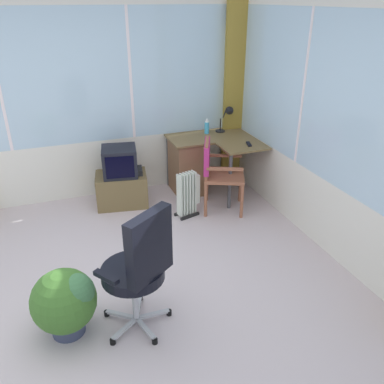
{
  "coord_description": "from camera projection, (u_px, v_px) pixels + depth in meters",
  "views": [
    {
      "loc": [
        -0.28,
        -2.83,
        2.45
      ],
      "look_at": [
        1.01,
        0.7,
        0.61
      ],
      "focal_mm": 37.32,
      "sensor_mm": 36.0,
      "label": 1
    }
  ],
  "objects": [
    {
      "name": "ground",
      "position": [
        113.0,
        306.0,
        3.56
      ],
      "size": [
        5.58,
        5.54,
        0.06
      ],
      "primitive_type": "cube",
      "color": "beige"
    },
    {
      "name": "north_window_panel",
      "position": [
        71.0,
        103.0,
        4.93
      ],
      "size": [
        4.58,
        0.07,
        2.55
      ],
      "color": "silver",
      "rests_on": "ground"
    },
    {
      "name": "east_window_panel",
      "position": [
        350.0,
        138.0,
        3.71
      ],
      "size": [
        0.07,
        4.54,
        2.55
      ],
      "color": "silver",
      "rests_on": "ground"
    },
    {
      "name": "curtain_corner",
      "position": [
        235.0,
        96.0,
        5.52
      ],
      "size": [
        0.33,
        0.1,
        2.45
      ],
      "primitive_type": "cube",
      "rotation": [
        0.0,
        0.0,
        -0.1
      ],
      "color": "olive",
      "rests_on": "ground"
    },
    {
      "name": "desk",
      "position": [
        191.0,
        163.0,
        5.45
      ],
      "size": [
        1.1,
        1.01,
        0.76
      ],
      "color": "brown",
      "rests_on": "ground"
    },
    {
      "name": "desk_lamp",
      "position": [
        227.0,
        116.0,
        5.45
      ],
      "size": [
        0.24,
        0.21,
        0.36
      ],
      "color": "black",
      "rests_on": "desk"
    },
    {
      "name": "tv_remote",
      "position": [
        249.0,
        144.0,
        5.07
      ],
      "size": [
        0.08,
        0.16,
        0.02
      ],
      "primitive_type": "cube",
      "rotation": [
        0.0,
        0.0,
        -0.27
      ],
      "color": "black",
      "rests_on": "desk"
    },
    {
      "name": "spray_bottle",
      "position": [
        207.0,
        126.0,
        5.46
      ],
      "size": [
        0.06,
        0.06,
        0.22
      ],
      "color": "#46B2E2",
      "rests_on": "desk"
    },
    {
      "name": "wooden_armchair",
      "position": [
        215.0,
        166.0,
        4.9
      ],
      "size": [
        0.64,
        0.63,
        0.9
      ],
      "color": "#95573D",
      "rests_on": "ground"
    },
    {
      "name": "office_chair",
      "position": [
        140.0,
        264.0,
        3.02
      ],
      "size": [
        0.61,
        0.6,
        1.1
      ],
      "color": "#B7B7BF",
      "rests_on": "ground"
    },
    {
      "name": "tv_on_stand",
      "position": [
        121.0,
        180.0,
        5.11
      ],
      "size": [
        0.71,
        0.54,
        0.78
      ],
      "color": "brown",
      "rests_on": "ground"
    },
    {
      "name": "space_heater",
      "position": [
        189.0,
        194.0,
        4.87
      ],
      "size": [
        0.33,
        0.24,
        0.57
      ],
      "color": "silver",
      "rests_on": "ground"
    },
    {
      "name": "potted_plant",
      "position": [
        66.0,
        301.0,
        3.11
      ],
      "size": [
        0.51,
        0.51,
        0.58
      ],
      "color": "#363D58",
      "rests_on": "ground"
    }
  ]
}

